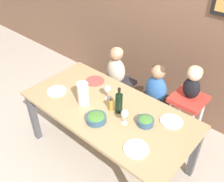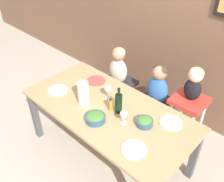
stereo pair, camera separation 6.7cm
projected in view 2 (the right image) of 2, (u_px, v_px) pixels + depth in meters
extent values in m
plane|color=#BCB2A3|center=(108.00, 153.00, 3.02)|extent=(14.00, 14.00, 0.00)
cube|color=brown|center=(181.00, 17.00, 2.96)|extent=(10.00, 0.06, 2.70)
cube|color=tan|center=(108.00, 109.00, 2.60)|extent=(1.85, 0.91, 0.03)
cube|color=#4C4C51|center=(35.00, 115.00, 3.06)|extent=(0.07, 0.07, 0.69)
cube|color=#4C4C51|center=(83.00, 88.00, 3.52)|extent=(0.07, 0.07, 0.69)
cube|color=#4C4C51|center=(194.00, 155.00, 2.57)|extent=(0.07, 0.07, 0.69)
cylinder|color=silver|center=(102.00, 96.00, 3.61)|extent=(0.04, 0.04, 0.40)
cylinder|color=silver|center=(119.00, 106.00, 3.44)|extent=(0.04, 0.04, 0.40)
cylinder|color=silver|center=(117.00, 87.00, 3.80)|extent=(0.04, 0.04, 0.40)
cylinder|color=silver|center=(133.00, 96.00, 3.62)|extent=(0.04, 0.04, 0.40)
cube|color=#2D2D33|center=(118.00, 83.00, 3.48)|extent=(0.42, 0.43, 0.05)
cylinder|color=silver|center=(137.00, 116.00, 3.26)|extent=(0.04, 0.04, 0.40)
cylinder|color=silver|center=(157.00, 128.00, 3.08)|extent=(0.04, 0.04, 0.40)
cylinder|color=silver|center=(151.00, 105.00, 3.44)|extent=(0.04, 0.04, 0.40)
cylinder|color=silver|center=(171.00, 116.00, 3.27)|extent=(0.04, 0.04, 0.40)
cube|color=#2D2D33|center=(156.00, 103.00, 3.13)|extent=(0.42, 0.43, 0.05)
cylinder|color=silver|center=(168.00, 125.00, 2.95)|extent=(0.04, 0.04, 0.67)
cylinder|color=silver|center=(189.00, 136.00, 2.80)|extent=(0.04, 0.04, 0.67)
cylinder|color=silver|center=(180.00, 114.00, 3.10)|extent=(0.04, 0.04, 0.67)
cylinder|color=silver|center=(200.00, 124.00, 2.96)|extent=(0.04, 0.04, 0.67)
cube|color=red|center=(190.00, 101.00, 2.74)|extent=(0.36, 0.36, 0.05)
ellipsoid|color=beige|center=(118.00, 71.00, 3.36)|extent=(0.27, 0.19, 0.36)
sphere|color=tan|center=(118.00, 54.00, 3.21)|extent=(0.17, 0.17, 0.17)
ellipsoid|color=#DBC684|center=(119.00, 52.00, 3.20)|extent=(0.17, 0.17, 0.12)
ellipsoid|color=#3366B2|center=(157.00, 90.00, 3.01)|extent=(0.27, 0.19, 0.36)
sphere|color=tan|center=(160.00, 73.00, 2.86)|extent=(0.17, 0.17, 0.17)
ellipsoid|color=#473323|center=(160.00, 70.00, 2.85)|extent=(0.17, 0.17, 0.12)
ellipsoid|color=black|center=(192.00, 90.00, 2.65)|extent=(0.19, 0.13, 0.25)
sphere|color=beige|center=(196.00, 75.00, 2.54)|extent=(0.16, 0.16, 0.16)
ellipsoid|color=#DBC684|center=(197.00, 73.00, 2.53)|extent=(0.15, 0.15, 0.11)
cylinder|color=black|center=(119.00, 104.00, 2.48)|extent=(0.07, 0.07, 0.21)
cylinder|color=black|center=(119.00, 92.00, 2.39)|extent=(0.03, 0.03, 0.08)
cylinder|color=black|center=(119.00, 89.00, 2.38)|extent=(0.03, 0.03, 0.02)
cylinder|color=white|center=(83.00, 93.00, 2.58)|extent=(0.12, 0.12, 0.25)
cylinder|color=white|center=(123.00, 123.00, 2.40)|extent=(0.06, 0.06, 0.00)
cylinder|color=white|center=(123.00, 120.00, 2.38)|extent=(0.01, 0.01, 0.08)
ellipsoid|color=white|center=(124.00, 114.00, 2.33)|extent=(0.07, 0.07, 0.08)
cylinder|color=white|center=(108.00, 98.00, 2.72)|extent=(0.06, 0.06, 0.00)
cylinder|color=white|center=(108.00, 95.00, 2.70)|extent=(0.01, 0.01, 0.08)
ellipsoid|color=white|center=(108.00, 89.00, 2.65)|extent=(0.07, 0.07, 0.08)
cylinder|color=#335675|center=(95.00, 118.00, 2.42)|extent=(0.20, 0.20, 0.06)
ellipsoid|color=#4C8438|center=(95.00, 116.00, 2.40)|extent=(0.17, 0.17, 0.04)
cylinder|color=#335675|center=(144.00, 122.00, 2.37)|extent=(0.16, 0.16, 0.06)
ellipsoid|color=#4C8438|center=(145.00, 120.00, 2.35)|extent=(0.14, 0.14, 0.04)
cylinder|color=silver|center=(58.00, 90.00, 2.83)|extent=(0.22, 0.22, 0.01)
cylinder|color=#D14C47|center=(96.00, 81.00, 2.98)|extent=(0.22, 0.22, 0.01)
cylinder|color=silver|center=(171.00, 123.00, 2.40)|extent=(0.22, 0.22, 0.01)
cylinder|color=silver|center=(134.00, 149.00, 2.14)|extent=(0.22, 0.22, 0.01)
cylinder|color=#BC8E33|center=(111.00, 105.00, 2.53)|extent=(0.05, 0.05, 0.13)
cone|color=black|center=(111.00, 99.00, 2.48)|extent=(0.04, 0.04, 0.02)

